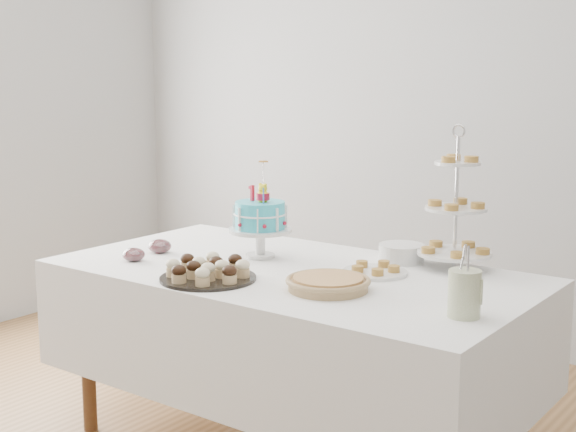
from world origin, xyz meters
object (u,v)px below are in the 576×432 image
Objects in this scene: jam_bowl_b at (160,246)px; jam_bowl_a at (134,255)px; utensil_pitcher at (465,292)px; birthday_cake at (260,232)px; table at (291,324)px; plate_stack at (401,253)px; pastry_plate at (375,270)px; tiered_stand at (456,209)px; pie at (328,283)px; cupcake_tray at (208,269)px.

jam_bowl_a is at bearing -81.62° from jam_bowl_b.
birthday_cake is at bearing 160.72° from utensil_pitcher.
plate_stack is at bearing 53.27° from table.
table is 7.55× the size of pastry_plate.
plate_stack is 1.86× the size of jam_bowl_b.
tiered_stand is at bearing 4.22° from plate_stack.
pastry_plate is (0.30, 0.14, 0.24)m from table.
pastry_plate is 2.52× the size of jam_bowl_b.
pie is 3.06× the size of jam_bowl_b.
tiered_stand is (0.67, 0.72, 0.20)m from cupcake_tray.
utensil_pitcher is (0.53, -0.01, 0.06)m from pie.
birthday_cake is at bearing 158.02° from table.
pastry_plate is (0.54, 0.04, -0.10)m from birthday_cake.
jam_bowl_a reaches higher than pie.
plate_stack is (-0.23, -0.02, -0.20)m from tiered_stand.
cupcake_tray is 1.56× the size of utensil_pitcher.
utensil_pitcher is (0.98, 0.14, 0.04)m from cupcake_tray.
table is at bearing 149.40° from pie.
jam_bowl_a is at bearing -124.67° from birthday_cake.
jam_bowl_a is (-1.13, -0.67, -0.21)m from tiered_stand.
jam_bowl_a is at bearing -149.31° from tiered_stand.
pie is at bearing 6.27° from jam_bowl_a.
tiered_stand is at bearing 68.59° from pie.
pie is (0.45, 0.15, -0.01)m from cupcake_tray.
cupcake_tray is 1.44× the size of pastry_plate.
jam_bowl_b reaches higher than pie.
tiered_stand is at bearing 30.69° from jam_bowl_a.
birthday_cake is at bearing -175.36° from pastry_plate.
pie reaches higher than table.
table is at bearing 8.43° from jam_bowl_b.
jam_bowl_a is 0.40× the size of utensil_pitcher.
cupcake_tray is 0.47m from pie.
pastry_plate reaches higher than table.
jam_bowl_a is (-0.38, -0.37, -0.09)m from birthday_cake.
table is 0.80m from tiered_stand.
pastry_plate is at bearing 13.82° from jam_bowl_b.
tiered_stand reaches higher than table.
cupcake_tray is (-0.16, -0.32, 0.27)m from table.
pastry_plate is at bearing 143.69° from utensil_pitcher.
utensil_pitcher is (1.05, -0.28, -0.03)m from birthday_cake.
cupcake_tray is at bearing -67.99° from birthday_cake.
pastry_plate is at bearing 87.57° from pie.
jam_bowl_b is 0.43× the size of utensil_pitcher.
plate_stack reaches higher than jam_bowl_a.
cupcake_tray is at bearing -122.31° from plate_stack.
jam_bowl_a reaches higher than pastry_plate.
cupcake_tray is 0.83m from plate_stack.
pastry_plate is (-0.21, -0.26, -0.22)m from tiered_stand.
plate_stack is 2.01× the size of jam_bowl_a.
jam_bowl_a is (-0.92, -0.41, 0.01)m from pastry_plate.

